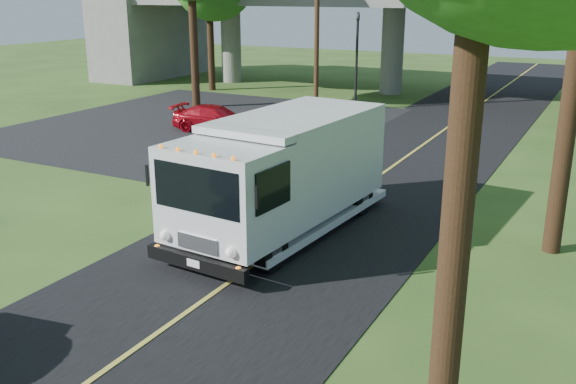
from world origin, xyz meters
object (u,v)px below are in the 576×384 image
Objects in this scene: utility_pole at (317,25)px; step_van at (283,171)px; pedestrian at (245,144)px; traffic_signal at (357,50)px; red_sedan at (216,119)px.

utility_pole reaches higher than step_van.
step_van is at bearing 132.41° from pedestrian.
utility_pole is at bearing 117.17° from step_van.
red_sedan is at bearing -110.88° from traffic_signal.
step_van reaches higher than red_sedan.
step_van is 4.69× the size of pedestrian.
pedestrian is at bearing -142.43° from red_sedan.
traffic_signal is 19.80m from step_van.
pedestrian is (2.46, -11.45, -3.77)m from utility_pole.
traffic_signal is at bearing -83.35° from pedestrian.
utility_pole is 2.17× the size of red_sedan.
pedestrian is at bearing 134.44° from step_van.
red_sedan is at bearing 136.24° from step_van.
red_sedan is 2.53× the size of pedestrian.
traffic_signal is 0.58× the size of utility_pole.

